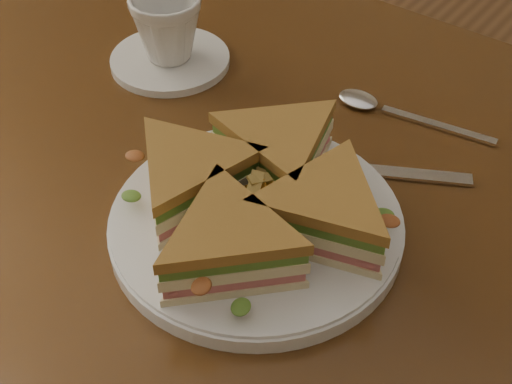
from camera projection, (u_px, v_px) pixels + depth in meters
table at (301, 268)px, 0.77m from camera, size 1.20×0.80×0.75m
plate at (256, 224)px, 0.67m from camera, size 0.28×0.28×0.02m
sandwich_wedges at (256, 196)px, 0.64m from camera, size 0.30×0.30×0.06m
crisps_mound at (256, 199)px, 0.65m from camera, size 0.09×0.09×0.05m
spoon at (377, 106)px, 0.81m from camera, size 0.18×0.05×0.01m
knife at (359, 170)px, 0.73m from camera, size 0.20×0.11×0.00m
saucer at (170, 60)px, 0.88m from camera, size 0.15×0.15×0.01m
coffee_cup at (167, 28)px, 0.85m from camera, size 0.11×0.11×0.08m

